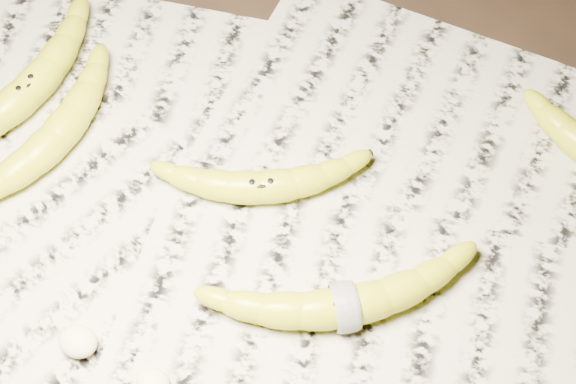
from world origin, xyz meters
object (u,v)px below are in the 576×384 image
(banana_left_b, at_px, (54,136))
(banana_center, at_px, (262,185))
(banana_left_a, at_px, (27,89))
(banana_taped, at_px, (345,305))

(banana_left_b, relative_size, banana_center, 1.05)
(banana_left_a, height_order, banana_taped, same)
(banana_left_b, bearing_deg, banana_left_a, 65.74)
(banana_left_b, xyz_separation_m, banana_center, (0.21, 0.02, -0.00))
(banana_left_a, distance_m, banana_taped, 0.40)
(banana_left_b, xyz_separation_m, banana_taped, (0.33, -0.06, 0.00))
(banana_left_a, bearing_deg, banana_center, -79.77)
(banana_left_a, relative_size, banana_taped, 0.96)
(banana_left_a, xyz_separation_m, banana_left_b, (0.05, -0.04, -0.00))
(banana_center, xyz_separation_m, banana_taped, (0.12, -0.09, 0.00))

